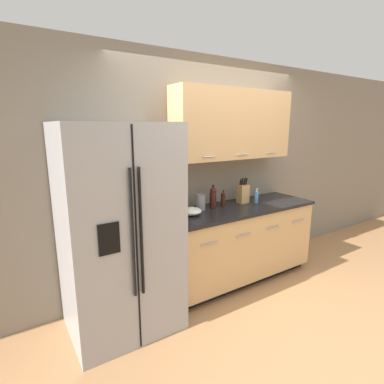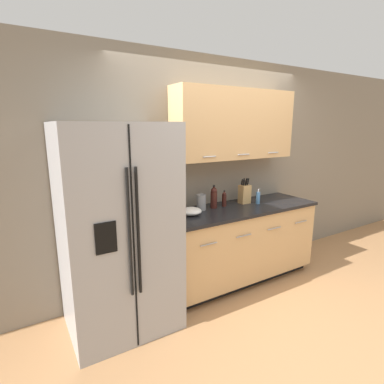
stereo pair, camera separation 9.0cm
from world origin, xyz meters
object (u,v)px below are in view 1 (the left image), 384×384
at_px(knife_block, 243,193).
at_px(soap_dispenser, 256,197).
at_px(mixing_bowl, 191,211).
at_px(steel_canister, 201,202).
at_px(refrigerator, 119,230).
at_px(wine_bottle, 213,197).
at_px(oil_bottle, 223,199).

distance_m(knife_block, soap_dispenser, 0.17).
relative_size(knife_block, mixing_bowl, 1.42).
relative_size(soap_dispenser, steel_canister, 0.95).
xyz_separation_m(refrigerator, steel_canister, (1.01, 0.20, 0.07)).
distance_m(soap_dispenser, mixing_bowl, 0.93).
xyz_separation_m(refrigerator, wine_bottle, (1.18, 0.20, 0.11)).
relative_size(wine_bottle, steel_canister, 1.37).
bearing_deg(oil_bottle, wine_bottle, 179.28).
bearing_deg(knife_block, soap_dispenser, -41.88).
height_order(knife_block, oil_bottle, knife_block).
relative_size(knife_block, steel_canister, 1.62).
bearing_deg(knife_block, mixing_bowl, -173.94).
bearing_deg(oil_bottle, soap_dispenser, -15.97).
bearing_deg(soap_dispenser, wine_bottle, 167.87).
height_order(steel_canister, mixing_bowl, steel_canister).
xyz_separation_m(steel_canister, mixing_bowl, (-0.19, -0.10, -0.05)).
distance_m(steel_canister, mixing_bowl, 0.22).
height_order(refrigerator, knife_block, refrigerator).
bearing_deg(mixing_bowl, steel_canister, 28.01).
height_order(oil_bottle, mixing_bowl, oil_bottle).
bearing_deg(knife_block, oil_bottle, 177.66).
bearing_deg(steel_canister, oil_bottle, -0.68).
xyz_separation_m(wine_bottle, mixing_bowl, (-0.36, -0.10, -0.09)).
height_order(soap_dispenser, oil_bottle, oil_bottle).
bearing_deg(mixing_bowl, oil_bottle, 10.91).
height_order(knife_block, mixing_bowl, knife_block).
relative_size(soap_dispenser, oil_bottle, 0.98).
bearing_deg(steel_canister, knife_block, -1.49).
relative_size(refrigerator, wine_bottle, 7.04).
bearing_deg(soap_dispenser, mixing_bowl, 178.64).
xyz_separation_m(soap_dispenser, oil_bottle, (-0.42, 0.12, 0.01)).
height_order(knife_block, steel_canister, knife_block).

